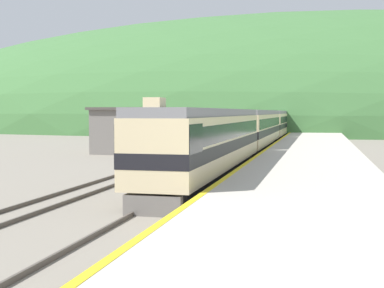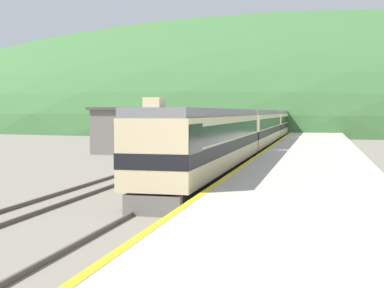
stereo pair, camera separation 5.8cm
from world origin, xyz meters
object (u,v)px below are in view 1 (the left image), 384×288
(express_train_lead_car, at_px, (209,142))
(carriage_third, at_px, (275,124))
(carriage_second, at_px, (256,129))
(carriage_fourth, at_px, (286,121))

(express_train_lead_car, bearing_deg, carriage_third, 90.00)
(carriage_second, relative_size, carriage_third, 1.00)
(carriage_third, bearing_deg, express_train_lead_car, -90.00)
(carriage_second, xyz_separation_m, carriage_fourth, (0.00, 45.66, 0.00))
(carriage_fourth, bearing_deg, carriage_second, -90.00)
(express_train_lead_car, height_order, carriage_fourth, express_train_lead_car)
(carriage_third, distance_m, carriage_fourth, 22.83)
(express_train_lead_car, distance_m, carriage_fourth, 68.41)
(express_train_lead_car, xyz_separation_m, carriage_fourth, (0.00, 68.41, -0.01))
(express_train_lead_car, distance_m, carriage_second, 22.75)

